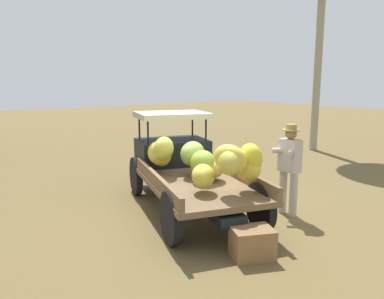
% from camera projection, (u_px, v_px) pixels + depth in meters
% --- Properties ---
extents(ground_plane, '(60.00, 60.00, 0.00)m').
position_uv_depth(ground_plane, '(207.00, 212.00, 7.38)').
color(ground_plane, brown).
extents(truck, '(4.66, 2.81, 1.87)m').
position_uv_depth(truck, '(186.00, 162.00, 7.61)').
color(truck, black).
rests_on(truck, ground).
extents(farmer, '(0.53, 0.46, 1.76)m').
position_uv_depth(farmer, '(289.00, 164.00, 7.11)').
color(farmer, '#BAAEA0').
rests_on(farmer, ground).
extents(wooden_crate, '(0.67, 0.74, 0.45)m').
position_uv_depth(wooden_crate, '(252.00, 243.00, 5.48)').
color(wooden_crate, brown).
rests_on(wooden_crate, ground).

